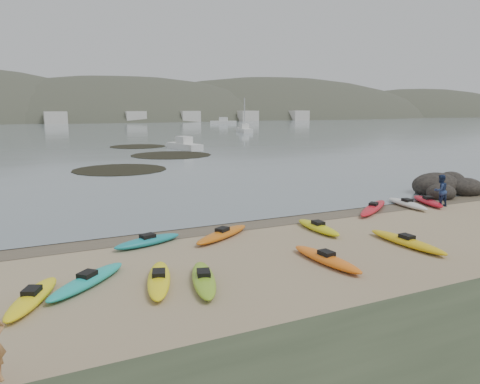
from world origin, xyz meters
TOP-DOWN VIEW (x-y plane):
  - ground at (0.00, 0.00)m, footprint 600.00×600.00m
  - wet_sand at (0.00, -0.30)m, footprint 60.00×60.00m
  - water at (0.00, 300.00)m, footprint 1200.00×1200.00m
  - kayaks at (0.38, -3.80)m, footprint 22.76×9.29m
  - person_east at (11.64, -1.51)m, footprint 0.91×0.73m
  - rock_cluster at (15.26, 1.21)m, footprint 5.10×3.72m
  - kelp_mats at (4.04, 32.37)m, footprint 16.57×31.47m
  - moored_boats at (1.51, 80.54)m, footprint 95.96×88.00m
  - far_hills at (39.38, 193.97)m, footprint 550.00×135.00m
  - far_town at (6.00, 145.00)m, footprint 199.00×5.00m

SIDE VIEW (x-z plane):
  - far_hills at x=39.38m, z-range -55.93..24.07m
  - ground at x=0.00m, z-range 0.00..0.00m
  - wet_sand at x=0.00m, z-range 0.00..0.00m
  - water at x=0.00m, z-range 0.01..0.01m
  - kelp_mats at x=4.04m, z-range 0.01..0.05m
  - kayaks at x=0.38m, z-range 0.00..0.34m
  - rock_cluster at x=15.26m, z-range -0.60..1.03m
  - moored_boats at x=1.51m, z-range -0.10..1.28m
  - person_east at x=11.64m, z-range 0.00..1.79m
  - far_town at x=6.00m, z-range 0.00..4.00m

